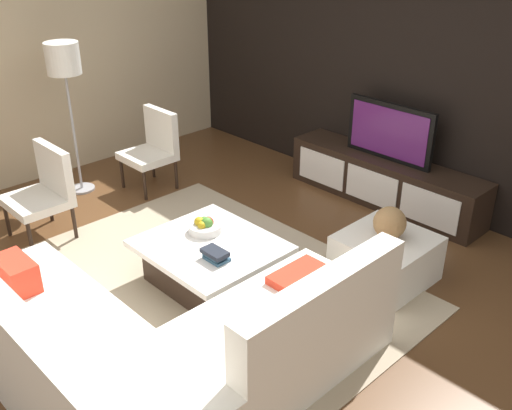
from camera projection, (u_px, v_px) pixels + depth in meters
ground_plane at (210, 293)px, 4.76m from camera, size 14.00×14.00×0.00m
feature_wall_back at (414, 67)px, 5.80m from camera, size 6.40×0.12×2.80m
side_wall_left at (30, 54)px, 6.31m from camera, size 0.12×5.20×2.80m
area_rug at (202, 287)px, 4.82m from camera, size 3.25×2.54×0.01m
media_console at (384, 181)px, 6.13m from camera, size 2.19×0.47×0.50m
television at (390, 132)px, 5.89m from camera, size 0.99×0.06×0.59m
sectional_couch at (151, 345)px, 3.75m from camera, size 2.37×2.27×0.85m
coffee_table at (211, 262)px, 4.80m from camera, size 1.07×0.96×0.38m
accent_chair_near at (45, 187)px, 5.41m from camera, size 0.58×0.51×0.87m
floor_lamp at (64, 67)px, 5.90m from camera, size 0.34×0.34×1.62m
ottoman at (386, 258)px, 4.86m from camera, size 0.70×0.70×0.40m
fruit_bowl at (205, 226)px, 4.87m from camera, size 0.28×0.28×0.14m
accent_chair_far at (154, 145)px, 6.40m from camera, size 0.52×0.50×0.87m
decorative_ball at (390, 223)px, 4.71m from camera, size 0.27×0.27×0.27m
book_stack at (215, 255)px, 4.48m from camera, size 0.21×0.14×0.08m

